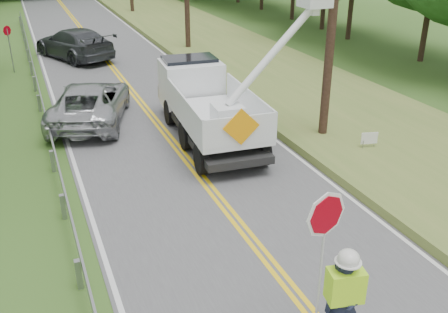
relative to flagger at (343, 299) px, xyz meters
name	(u,v)px	position (x,y,z in m)	size (l,w,h in m)	color
road	(150,114)	(0.06, 13.52, -1.16)	(7.20, 96.00, 0.03)	#504F52
guardrail	(43,107)	(-3.96, 14.43, -0.62)	(0.18, 48.00, 0.77)	gray
tall_grass_verge	(302,91)	(7.16, 13.52, -1.02)	(7.00, 96.00, 0.30)	#5A7330
flagger	(343,299)	(0.00, 0.00, 0.00)	(1.23, 0.61, 3.25)	#191E33
bucket_truck	(209,92)	(1.65, 10.84, 0.35)	(4.81, 6.95, 6.68)	black
suv_silver	(90,102)	(-2.24, 13.53, -0.38)	(2.56, 5.54, 1.54)	#A8ABAF
suv_darkgrey	(74,43)	(-1.52, 24.29, -0.30)	(2.38, 5.86, 1.70)	#3B3E42
stop_sign_permanent	(9,42)	(-4.87, 22.41, 0.41)	(0.38, 0.38, 2.41)	gray
yard_sign	(369,139)	(5.76, 6.83, -0.58)	(0.55, 0.16, 0.82)	white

